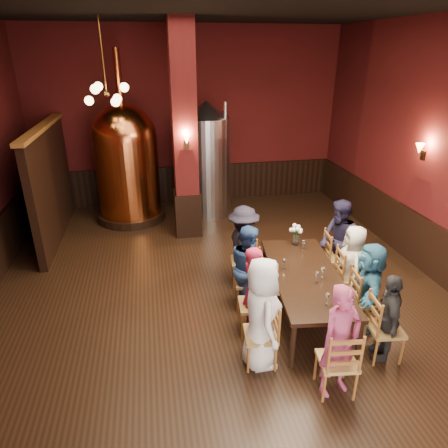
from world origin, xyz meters
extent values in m
plane|color=black|center=(0.00, 0.00, 0.00)|extent=(10.00, 10.00, 0.00)
cube|color=#4C1012|center=(0.00, 5.00, 2.25)|extent=(8.00, 0.02, 4.50)
cube|color=black|center=(3.96, 0.00, 0.50)|extent=(0.08, 9.90, 1.00)
cube|color=black|center=(0.00, 4.96, 0.50)|extent=(7.90, 0.08, 1.00)
cube|color=#4C1012|center=(-0.30, 2.80, 2.25)|extent=(0.58, 0.58, 4.50)
cube|color=black|center=(-3.20, 3.20, 1.20)|extent=(0.22, 3.50, 2.40)
cube|color=black|center=(1.17, -0.66, 0.72)|extent=(1.27, 2.50, 0.06)
cylinder|color=black|center=(0.60, -1.74, 0.34)|extent=(0.07, 0.07, 0.69)
cylinder|color=black|center=(1.48, -1.84, 0.34)|extent=(0.07, 0.07, 0.69)
cylinder|color=black|center=(0.86, 0.53, 0.34)|extent=(0.07, 0.07, 0.69)
cylinder|color=black|center=(1.74, 0.42, 0.34)|extent=(0.07, 0.07, 0.69)
imported|color=silver|center=(0.21, -1.55, 0.78)|extent=(0.50, 0.77, 1.57)
imported|color=maroon|center=(0.29, -0.89, 0.70)|extent=(0.45, 0.58, 1.41)
imported|color=navy|center=(0.36, -0.23, 0.72)|extent=(0.41, 0.73, 1.43)
imported|color=black|center=(0.44, 0.43, 0.74)|extent=(0.64, 1.01, 1.48)
imported|color=black|center=(1.90, -1.75, 0.64)|extent=(0.56, 0.81, 1.28)
imported|color=#2A6280|center=(1.98, -1.08, 0.70)|extent=(0.83, 1.36, 1.40)
imported|color=beige|center=(2.05, -0.43, 0.68)|extent=(0.56, 0.74, 1.37)
imported|color=#1C1932|center=(2.13, 0.24, 0.77)|extent=(0.47, 0.79, 1.54)
imported|color=#973257|center=(0.99, -2.20, 0.74)|extent=(0.62, 0.48, 1.49)
cylinder|color=black|center=(-1.61, 3.95, 0.09)|extent=(1.67, 1.67, 0.19)
cylinder|color=#C9622E|center=(-1.61, 3.95, 1.12)|extent=(1.75, 1.75, 1.86)
sphere|color=#C9622E|center=(-1.61, 3.95, 2.05)|extent=(1.49, 1.49, 1.49)
cylinder|color=#C9622E|center=(-1.61, 3.95, 3.35)|extent=(0.15, 0.15, 1.21)
cylinder|color=#B2B2B7|center=(0.33, 3.98, 1.22)|extent=(1.46, 1.46, 2.43)
cone|color=#B2B2B7|center=(0.33, 3.98, 2.63)|extent=(1.17, 1.17, 0.39)
cylinder|color=#B2B2B7|center=(0.72, 3.59, 1.46)|extent=(0.08, 0.08, 2.72)
cylinder|color=white|center=(1.36, 0.33, 0.85)|extent=(0.11, 0.11, 0.20)
camera|label=1|loc=(-1.05, -5.63, 3.90)|focal=32.00mm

